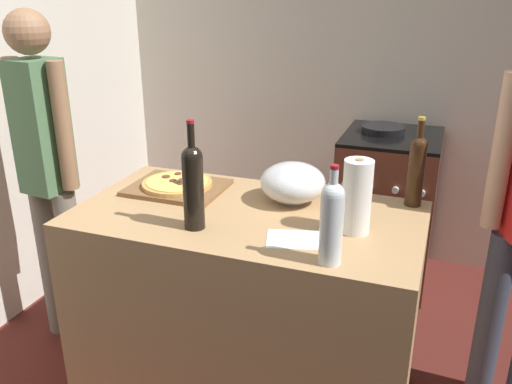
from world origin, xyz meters
TOP-DOWN VIEW (x-y plane):
  - ground_plane at (0.00, 1.21)m, footprint 3.84×3.01m
  - kitchen_wall_rear at (0.00, 2.46)m, footprint 3.84×0.10m
  - kitchen_wall_left at (-1.67, 1.21)m, footprint 0.10×3.01m
  - counter at (-0.15, 0.75)m, footprint 1.36×0.74m
  - cutting_board at (-0.52, 0.88)m, footprint 0.40×0.32m
  - pizza at (-0.52, 0.88)m, footprint 0.30×0.30m
  - mixing_bowl at (-0.01, 0.92)m, footprint 0.27×0.27m
  - paper_towel_roll at (0.28, 0.72)m, footprint 0.10×0.10m
  - wine_bottle_clear at (0.46, 1.05)m, footprint 0.07×0.07m
  - wine_bottle_dark at (0.25, 0.46)m, footprint 0.08×0.08m
  - wine_bottle_amber at (-0.28, 0.55)m, footprint 0.08×0.08m
  - recipe_sheet at (0.10, 0.58)m, footprint 0.24×0.20m
  - stove at (0.26, 2.06)m, footprint 0.55×0.63m
  - person_in_stripes at (-1.22, 0.88)m, footprint 0.35×0.22m

SIDE VIEW (x-z plane):
  - ground_plane at x=0.00m, z-range -0.02..0.00m
  - counter at x=-0.15m, z-range 0.00..0.92m
  - stove at x=0.26m, z-range -0.02..0.96m
  - recipe_sheet at x=0.10m, z-range 0.92..0.92m
  - cutting_board at x=-0.52m, z-range 0.92..0.94m
  - pizza at x=-0.52m, z-range 0.94..0.96m
  - person_in_stripes at x=-1.22m, z-range 0.12..1.78m
  - mixing_bowl at x=-0.01m, z-range 0.92..1.09m
  - paper_towel_roll at x=0.28m, z-range 0.92..1.20m
  - wine_bottle_dark at x=0.25m, z-range 0.91..1.24m
  - wine_bottle_clear at x=0.46m, z-range 0.90..1.26m
  - wine_bottle_amber at x=-0.28m, z-range 0.89..1.30m
  - kitchen_wall_rear at x=0.00m, z-range 0.00..2.60m
  - kitchen_wall_left at x=-1.67m, z-range 0.00..2.60m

